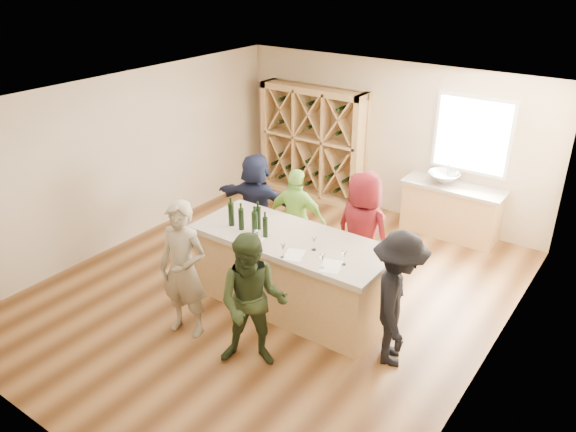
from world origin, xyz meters
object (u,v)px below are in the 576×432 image
Objects in this scene: person_far_mid at (297,220)px; wine_bottle_e at (265,227)px; sink at (444,178)px; person_far_left at (257,202)px; person_server at (397,300)px; person_near_right at (253,302)px; wine_bottle_a at (231,214)px; wine_bottle_b at (241,219)px; wine_rack at (313,143)px; wine_bottle_d at (255,223)px; person_near_left at (184,270)px; wine_bottle_c at (258,218)px; person_far_right at (362,233)px; tasting_counter_base at (291,275)px.

wine_bottle_e is at bearing 93.21° from person_far_mid.
person_far_left is at bearing -133.85° from sink.
sink is 0.34× the size of person_far_mid.
person_server reaches higher than person_far_mid.
person_near_right reaches higher than wine_bottle_e.
person_near_right is 1.05× the size of person_far_mid.
wine_bottle_a is 1.09× the size of wine_bottle_b.
wine_rack is 3.95m from wine_bottle_d.
person_near_left is 2.18m from person_far_mid.
wine_rack is at bearing 19.57° from person_server.
wine_bottle_d is at bearing -68.69° from wine_bottle_c.
sink is (2.70, -0.07, -0.09)m from wine_rack.
wine_bottle_d is 0.18× the size of person_far_right.
wine_bottle_c is 0.17× the size of person_near_left.
wine_bottle_d is (0.06, -0.15, 0.00)m from wine_bottle_c.
wine_bottle_e is (0.40, 0.01, -0.01)m from wine_bottle_b.
wine_bottle_a is 0.20× the size of person_far_mid.
wine_bottle_b is at bearing -178.10° from wine_bottle_e.
person_far_right is (0.54, 0.97, 0.40)m from tasting_counter_base.
person_server is (3.57, -3.66, -0.25)m from wine_rack.
wine_rack reaches higher than tasting_counter_base.
wine_rack is at bearing 86.79° from person_near_right.
person_near_left reaches higher than wine_bottle_d.
wine_rack is at bearing 178.51° from sink.
wine_bottle_d is (-1.22, -3.59, 0.23)m from sink.
sink is 1.64× the size of wine_bottle_a.
wine_bottle_a is 1.24m from person_far_mid.
person_server is at bearing -0.44° from wine_bottle_a.
tasting_counter_base is 1.18m from person_far_right.
wine_bottle_d is (0.42, -0.02, -0.00)m from wine_bottle_a.
wine_bottle_c is 1.51m from person_far_right.
wine_bottle_e is at bearing 53.09° from person_near_left.
person_server reaches higher than wine_bottle_a.
wine_bottle_e is (0.59, -0.00, -0.03)m from wine_bottle_a.
person_far_right is (-1.11, 1.18, 0.05)m from person_server.
wine_bottle_c reaches higher than wine_bottle_b.
person_far_right reaches higher than wine_bottle_d.
person_near_left is 1.09m from person_near_right.
wine_bottle_b is 1.73m from person_far_right.
tasting_counter_base is 1.44× the size of person_far_right.
wine_bottle_d is 1.15× the size of wine_bottle_e.
person_server is 2.48m from person_far_mid.
wine_bottle_b is at bearing -140.45° from wine_bottle_c.
wine_bottle_d is 1.67m from person_far_left.
tasting_counter_base is at bearing 12.09° from wine_bottle_a.
wine_bottle_a is at bearing 46.97° from person_far_right.
wine_bottle_d is (-0.45, -0.20, 0.74)m from tasting_counter_base.
wine_bottle_d is at bearing 116.84° from person_far_left.
person_far_left is at bearing 42.77° from person_server.
tasting_counter_base is 1.69m from person_server.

